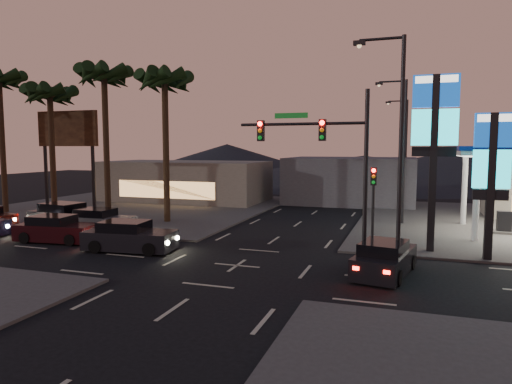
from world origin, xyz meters
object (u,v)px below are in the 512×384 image
(traffic_signal_mast, at_px, (328,151))
(suv_station, at_px, (385,259))
(car_lane_a_mid, at_px, (56,229))
(car_lane_a_front, at_px, (129,237))
(car_lane_b_front, at_px, (99,221))
(pylon_sign_tall, at_px, (435,128))
(pylon_sign_short, at_px, (492,164))
(car_lane_b_mid, at_px, (65,216))

(traffic_signal_mast, relative_size, suv_station, 1.72)
(car_lane_a_mid, bearing_deg, car_lane_a_front, -7.08)
(car_lane_b_front, bearing_deg, pylon_sign_tall, 1.21)
(suv_station, bearing_deg, pylon_sign_short, 40.61)
(pylon_sign_short, height_order, suv_station, pylon_sign_short)
(suv_station, bearing_deg, car_lane_a_mid, 176.65)
(traffic_signal_mast, bearing_deg, suv_station, -26.45)
(pylon_sign_short, height_order, traffic_signal_mast, traffic_signal_mast)
(car_lane_a_front, xyz_separation_m, car_lane_a_mid, (-5.35, 0.66, -0.03))
(car_lane_a_front, relative_size, car_lane_a_mid, 1.04)
(car_lane_a_front, relative_size, car_lane_b_front, 1.08)
(car_lane_a_mid, distance_m, car_lane_b_mid, 4.73)
(car_lane_b_front, bearing_deg, traffic_signal_mast, -11.49)
(suv_station, bearing_deg, car_lane_b_front, 166.07)
(pylon_sign_tall, xyz_separation_m, traffic_signal_mast, (-4.74, -3.51, -1.17))
(pylon_sign_short, bearing_deg, traffic_signal_mast, -160.87)
(car_lane_a_mid, relative_size, car_lane_b_mid, 0.90)
(car_lane_b_mid, distance_m, suv_station, 21.58)
(traffic_signal_mast, xyz_separation_m, car_lane_b_mid, (-18.28, 3.57, -4.45))
(car_lane_a_mid, bearing_deg, suv_station, -3.35)
(pylon_sign_short, relative_size, car_lane_a_mid, 1.46)
(car_lane_a_front, distance_m, car_lane_a_mid, 5.39)
(pylon_sign_short, distance_m, car_lane_a_front, 18.21)
(car_lane_b_mid, bearing_deg, car_lane_a_mid, -54.71)
(suv_station, bearing_deg, traffic_signal_mast, 153.55)
(pylon_sign_tall, distance_m, pylon_sign_short, 3.20)
(traffic_signal_mast, bearing_deg, car_lane_b_front, 168.51)
(pylon_sign_tall, distance_m, car_lane_a_mid, 21.41)
(pylon_sign_tall, relative_size, pylon_sign_short, 1.29)
(car_lane_a_front, relative_size, car_lane_b_mid, 0.94)
(car_lane_a_mid, xyz_separation_m, car_lane_b_front, (0.35, 3.38, -0.01))
(traffic_signal_mast, bearing_deg, car_lane_b_mid, 168.95)
(car_lane_b_front, bearing_deg, car_lane_a_front, -38.98)
(suv_station, bearing_deg, car_lane_a_front, 178.20)
(traffic_signal_mast, bearing_deg, pylon_sign_tall, 36.52)
(car_lane_b_mid, bearing_deg, suv_station, -13.20)
(traffic_signal_mast, relative_size, car_lane_b_front, 1.74)
(pylon_sign_tall, xyz_separation_m, car_lane_b_front, (-19.94, -0.42, -5.71))
(pylon_sign_tall, height_order, pylon_sign_short, pylon_sign_tall)
(traffic_signal_mast, distance_m, suv_station, 5.47)
(pylon_sign_tall, height_order, suv_station, pylon_sign_tall)
(car_lane_b_mid, height_order, suv_station, car_lane_b_mid)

